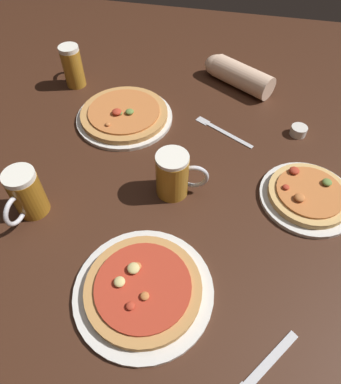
# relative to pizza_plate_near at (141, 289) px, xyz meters

# --- Properties ---
(ground_plane) EXTENTS (2.40, 2.40, 0.03)m
(ground_plane) POSITION_rel_pizza_plate_near_xyz_m (0.00, 0.28, -0.03)
(ground_plane) COLOR #3D2114
(pizza_plate_near) EXTENTS (0.32, 0.32, 0.05)m
(pizza_plate_near) POSITION_rel_pizza_plate_near_xyz_m (0.00, 0.00, 0.00)
(pizza_plate_near) COLOR silver
(pizza_plate_near) RESTS_ON ground_plane
(pizza_plate_far) EXTENTS (0.26, 0.26, 0.05)m
(pizza_plate_far) POSITION_rel_pizza_plate_near_xyz_m (0.38, 0.36, 0.00)
(pizza_plate_far) COLOR silver
(pizza_plate_far) RESTS_ON ground_plane
(pizza_plate_side) EXTENTS (0.32, 0.32, 0.05)m
(pizza_plate_side) POSITION_rel_pizza_plate_near_xyz_m (-0.22, 0.58, 0.00)
(pizza_plate_side) COLOR silver
(pizza_plate_side) RESTS_ON ground_plane
(beer_mug_dark) EXTENTS (0.07, 0.12, 0.15)m
(beer_mug_dark) POSITION_rel_pizza_plate_near_xyz_m (-0.46, 0.74, 0.06)
(beer_mug_dark) COLOR #B27A23
(beer_mug_dark) RESTS_ON ground_plane
(beer_mug_amber) EXTENTS (0.14, 0.09, 0.14)m
(beer_mug_amber) POSITION_rel_pizza_plate_near_xyz_m (0.01, 0.31, 0.05)
(beer_mug_amber) COLOR #B27A23
(beer_mug_amber) RESTS_ON ground_plane
(beer_mug_pale) EXTENTS (0.08, 0.14, 0.14)m
(beer_mug_pale) POSITION_rel_pizza_plate_near_xyz_m (-0.35, 0.16, 0.05)
(beer_mug_pale) COLOR #9E6619
(beer_mug_pale) RESTS_ON ground_plane
(ramekin_sauce) EXTENTS (0.05, 0.05, 0.03)m
(ramekin_sauce) POSITION_rel_pizza_plate_near_xyz_m (0.35, 0.63, -0.00)
(ramekin_sauce) COLOR silver
(ramekin_sauce) RESTS_ON ground_plane
(fork_left) EXTENTS (0.20, 0.12, 0.01)m
(fork_left) POSITION_rel_pizza_plate_near_xyz_m (0.11, 0.59, -0.01)
(fork_left) COLOR silver
(fork_left) RESTS_ON ground_plane
(knife_right) EXTENTS (0.14, 0.18, 0.01)m
(knife_right) POSITION_rel_pizza_plate_near_xyz_m (0.28, -0.11, -0.01)
(knife_right) COLOR silver
(knife_right) RESTS_ON ground_plane
(diner_arm) EXTENTS (0.27, 0.20, 0.09)m
(diner_arm) POSITION_rel_pizza_plate_near_xyz_m (0.12, 0.87, 0.03)
(diner_arm) COLOR beige
(diner_arm) RESTS_ON ground_plane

